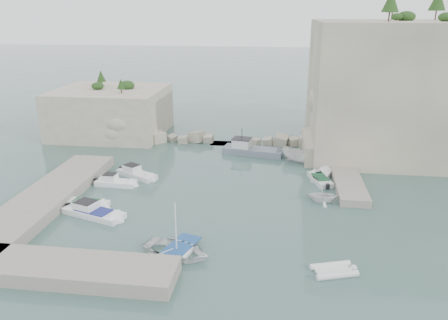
# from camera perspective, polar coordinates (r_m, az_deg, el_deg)

# --- Properties ---
(ground) EXTENTS (400.00, 400.00, 0.00)m
(ground) POSITION_cam_1_polar(r_m,az_deg,el_deg) (42.58, -1.06, -6.43)
(ground) COLOR #40615B
(ground) RESTS_ON ground
(cliff_east) EXTENTS (26.00, 22.00, 17.00)m
(cliff_east) POSITION_cam_1_polar(r_m,az_deg,el_deg) (64.15, 23.24, 8.70)
(cliff_east) COLOR beige
(cliff_east) RESTS_ON ground
(cliff_terrace) EXTENTS (8.00, 10.00, 2.50)m
(cliff_terrace) POSITION_cam_1_polar(r_m,az_deg,el_deg) (58.99, 14.19, 1.62)
(cliff_terrace) COLOR beige
(cliff_terrace) RESTS_ON ground
(outcrop_west) EXTENTS (16.00, 14.00, 7.00)m
(outcrop_west) POSITION_cam_1_polar(r_m,az_deg,el_deg) (69.68, -14.50, 6.14)
(outcrop_west) COLOR beige
(outcrop_west) RESTS_ON ground
(quay_west) EXTENTS (5.00, 24.00, 1.10)m
(quay_west) POSITION_cam_1_polar(r_m,az_deg,el_deg) (46.95, -22.32, -4.71)
(quay_west) COLOR #9E9689
(quay_west) RESTS_ON ground
(quay_south) EXTENTS (18.00, 4.00, 1.10)m
(quay_south) POSITION_cam_1_polar(r_m,az_deg,el_deg) (34.85, -21.29, -13.03)
(quay_south) COLOR #9E9689
(quay_south) RESTS_ON ground
(ledge_east) EXTENTS (3.00, 16.00, 0.80)m
(ledge_east) POSITION_cam_1_polar(r_m,az_deg,el_deg) (51.82, 15.58, -1.93)
(ledge_east) COLOR #9E9689
(ledge_east) RESTS_ON ground
(breakwater) EXTENTS (28.00, 3.00, 1.40)m
(breakwater) POSITION_cam_1_polar(r_m,az_deg,el_deg) (62.91, 1.00, 2.76)
(breakwater) COLOR beige
(breakwater) RESTS_ON ground
(motorboat_c) EXTENTS (5.08, 2.23, 0.70)m
(motorboat_c) POSITION_cam_1_polar(r_m,az_deg,el_deg) (45.15, -17.61, -5.85)
(motorboat_c) COLOR white
(motorboat_c) RESTS_ON ground
(motorboat_a) EXTENTS (5.85, 4.32, 1.40)m
(motorboat_a) POSITION_cam_1_polar(r_m,az_deg,el_deg) (51.60, -11.30, -2.14)
(motorboat_a) COLOR silver
(motorboat_a) RESTS_ON ground
(motorboat_d) EXTENTS (7.04, 4.03, 1.40)m
(motorboat_d) POSITION_cam_1_polar(r_m,az_deg,el_deg) (43.06, -16.60, -6.98)
(motorboat_d) COLOR white
(motorboat_d) RESTS_ON ground
(motorboat_b) EXTENTS (4.94, 1.79, 1.40)m
(motorboat_b) POSITION_cam_1_polar(r_m,az_deg,el_deg) (49.60, -13.91, -3.22)
(motorboat_b) COLOR white
(motorboat_b) RESTS_ON ground
(rowboat) EXTENTS (6.45, 5.41, 1.15)m
(rowboat) POSITION_cam_1_polar(r_m,az_deg,el_deg) (35.38, -6.17, -12.24)
(rowboat) COLOR white
(rowboat) RESTS_ON ground
(inflatable_dinghy) EXTENTS (3.82, 2.67, 0.44)m
(inflatable_dinghy) POSITION_cam_1_polar(r_m,az_deg,el_deg) (34.13, 14.11, -14.04)
(inflatable_dinghy) COLOR white
(inflatable_dinghy) RESTS_ON ground
(tender_east_a) EXTENTS (3.25, 2.83, 1.67)m
(tender_east_a) POSITION_cam_1_polar(r_m,az_deg,el_deg) (45.25, 12.72, -5.33)
(tender_east_a) COLOR white
(tender_east_a) RESTS_ON ground
(tender_east_b) EXTENTS (2.87, 4.96, 0.70)m
(tender_east_b) POSITION_cam_1_polar(r_m,az_deg,el_deg) (50.26, 12.42, -2.80)
(tender_east_b) COLOR silver
(tender_east_b) RESTS_ON ground
(tender_east_c) EXTENTS (3.03, 4.99, 0.70)m
(tender_east_c) POSITION_cam_1_polar(r_m,az_deg,el_deg) (51.67, 12.71, -2.22)
(tender_east_c) COLOR silver
(tender_east_c) RESTS_ON ground
(tender_east_d) EXTENTS (5.50, 4.21, 2.01)m
(tender_east_d) POSITION_cam_1_polar(r_m,az_deg,el_deg) (56.13, 9.92, -0.31)
(tender_east_d) COLOR white
(tender_east_d) RESTS_ON ground
(work_boat) EXTENTS (9.13, 4.14, 2.20)m
(work_boat) POSITION_cam_1_polar(r_m,az_deg,el_deg) (58.61, 3.82, 0.77)
(work_boat) COLOR slate
(work_boat) RESTS_ON ground
(rowboat_mast) EXTENTS (0.10, 0.10, 4.20)m
(rowboat_mast) POSITION_cam_1_polar(r_m,az_deg,el_deg) (34.08, -6.33, -8.39)
(rowboat_mast) COLOR white
(rowboat_mast) RESTS_ON rowboat
(vegetation) EXTENTS (53.48, 13.88, 13.40)m
(vegetation) POSITION_cam_1_polar(r_m,az_deg,el_deg) (63.57, 19.36, 17.67)
(vegetation) COLOR #1E4219
(vegetation) RESTS_ON ground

